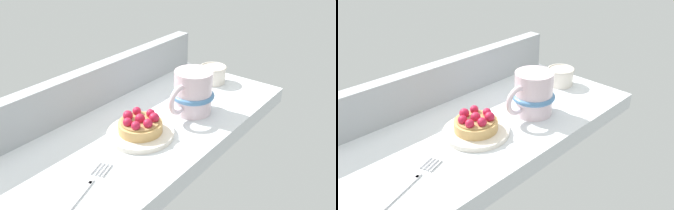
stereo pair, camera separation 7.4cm
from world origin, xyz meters
The scene contains 7 objects.
ground_plane centered at (0.00, 0.00, -1.91)cm, with size 69.16×32.49×3.81cm, color silver.
window_rail_back centered at (0.00, 14.56, 4.63)cm, with size 67.77×3.37×9.26cm, color #9EA3A8.
dessert_plate centered at (-4.18, -2.53, 0.48)cm, with size 13.34×13.34×1.02cm.
raspberry_tart centered at (-4.17, -2.54, 2.57)cm, with size 8.74×8.74×3.99cm.
coffee_mug centered at (10.11, -4.97, 4.72)cm, with size 13.08×9.48×9.64cm.
dessert_fork centered at (-22.20, -6.54, 0.30)cm, with size 15.58×6.71×0.60cm.
sugar_bowl centered at (26.94, 0.20, 2.38)cm, with size 7.03×7.03×4.47cm.
Camera 2 is at (-43.88, -49.65, 38.62)cm, focal length 38.53 mm.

